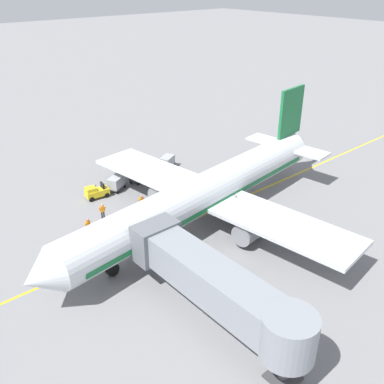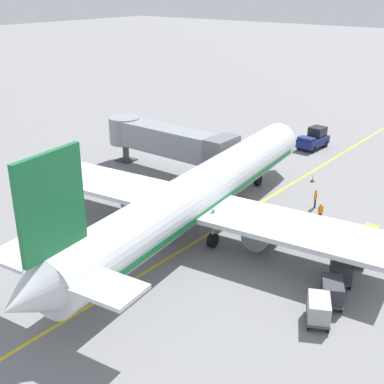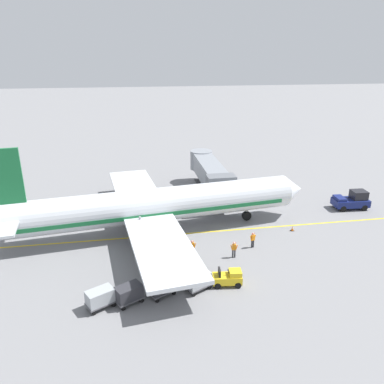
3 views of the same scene
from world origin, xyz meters
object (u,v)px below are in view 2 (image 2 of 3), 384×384
Objects in this scene: baggage_tug_lead at (365,238)px; baggage_cart_tail_end at (319,308)px; ground_crew_wing_walker at (286,225)px; parked_airliner at (198,194)px; baggage_cart_second_in_train at (341,269)px; pushback_tractor at (313,139)px; baggage_cart_front at (355,250)px; safety_cone_nose_left at (313,179)px; baggage_cart_third_in_train at (332,290)px; ground_crew_loader at (320,212)px; jet_bridge at (168,140)px; ground_crew_marshaller at (316,198)px.

baggage_cart_tail_end is at bearing -83.14° from baggage_tug_lead.
ground_crew_wing_walker is at bearing -157.79° from baggage_tug_lead.
parked_airliner is 7.24m from ground_crew_wing_walker.
parked_airliner is at bearing -153.33° from baggage_tug_lead.
baggage_cart_second_in_train is 1.00× the size of baggage_cart_tail_end.
pushback_tractor reaches higher than ground_crew_wing_walker.
baggage_cart_front is at bearing 97.46° from baggage_cart_tail_end.
parked_airliner is at bearing 179.55° from baggage_cart_second_in_train.
parked_airliner is 12.94× the size of baggage_cart_second_in_train.
baggage_cart_tail_end is at bearing -63.39° from safety_cone_nose_left.
baggage_cart_third_in_train is 1.71× the size of ground_crew_wing_walker.
jet_bridge is at bearing 175.83° from ground_crew_loader.
jet_bridge is 15.02m from safety_cone_nose_left.
jet_bridge is 9.17× the size of ground_crew_loader.
pushback_tractor is at bearing 116.42° from ground_crew_marshaller.
jet_bridge is 25.97m from baggage_cart_third_in_train.
safety_cone_nose_left is at bearing 119.39° from ground_crew_loader.
ground_crew_wing_walker reaches higher than safety_cone_nose_left.
jet_bridge reaches higher than baggage_cart_third_in_train.
parked_airliner reaches higher than baggage_cart_third_in_train.
ground_crew_wing_walker is at bearing 136.22° from baggage_cart_third_in_train.
jet_bridge is at bearing 172.15° from baggage_tug_lead.
ground_crew_wing_walker reaches higher than baggage_tug_lead.
ground_crew_wing_walker is at bearing -103.87° from ground_crew_loader.
parked_airliner is 11.48m from ground_crew_marshaller.
ground_crew_marshaller is at bearing 123.33° from ground_crew_loader.
parked_airliner reaches higher than pushback_tractor.
jet_bridge is (-10.65, 8.75, 0.27)m from parked_airliner.
ground_crew_wing_walker is at bearing 175.07° from baggage_cart_front.
ground_crew_marshaller is at bearing 116.23° from baggage_cart_tail_end.
baggage_cart_front is 3.11m from baggage_cart_second_in_train.
pushback_tractor reaches higher than baggage_cart_third_in_train.
parked_airliner is 26.11m from pushback_tractor.
jet_bridge reaches higher than baggage_cart_front.
baggage_tug_lead reaches higher than baggage_cart_second_in_train.
ground_crew_wing_walker is 12.72m from safety_cone_nose_left.
baggage_tug_lead is 2.73m from baggage_cart_front.
baggage_cart_front is 1.00× the size of baggage_cart_tail_end.
baggage_cart_front is (22.26, -5.75, -2.51)m from jet_bridge.
pushback_tractor is (8.02, 17.14, -2.36)m from jet_bridge.
baggage_tug_lead is at bearing -21.52° from ground_crew_loader.
baggage_cart_tail_end is 1.71× the size of ground_crew_wing_walker.
baggage_cart_front is at bearing 95.54° from baggage_cart_second_in_train.
ground_crew_loader is at bearing 158.48° from baggage_tug_lead.
baggage_cart_third_in_train is (15.12, -28.68, -0.15)m from pushback_tractor.
ground_crew_wing_walker is at bearing 128.34° from baggage_cart_tail_end.
baggage_cart_front is at bearing -58.11° from pushback_tractor.
parked_airliner is at bearing 167.43° from baggage_cart_third_in_train.
baggage_tug_lead is 0.91× the size of baggage_cart_front.
ground_crew_wing_walker is at bearing -69.07° from pushback_tractor.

